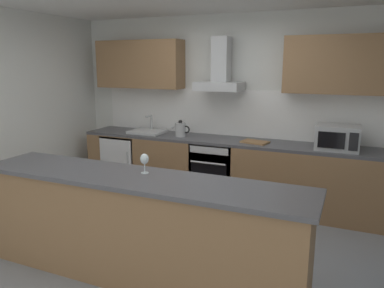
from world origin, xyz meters
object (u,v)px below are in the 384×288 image
at_px(oven, 216,170).
at_px(wine_glass, 144,160).
at_px(range_hood, 220,74).
at_px(kettle, 180,129).
at_px(sink, 148,131).
at_px(chopping_board, 255,142).
at_px(microwave, 338,138).
at_px(refrigerator, 126,161).

distance_m(oven, wine_glass, 2.12).
distance_m(range_hood, wine_glass, 2.26).
bearing_deg(kettle, sink, 175.51).
relative_size(kettle, range_hood, 0.40).
bearing_deg(wine_glass, chopping_board, 76.09).
distance_m(microwave, wine_glass, 2.50).
relative_size(oven, range_hood, 1.11).
bearing_deg(refrigerator, wine_glass, -52.54).
xyz_separation_m(sink, wine_glass, (1.16, -2.03, 0.17)).
distance_m(sink, wine_glass, 2.34).
height_order(kettle, wine_glass, wine_glass).
relative_size(microwave, chopping_board, 1.47).
xyz_separation_m(oven, refrigerator, (-1.49, -0.00, -0.03)).
height_order(oven, range_hood, range_hood).
distance_m(microwave, kettle, 2.09).
distance_m(oven, chopping_board, 0.71).
xyz_separation_m(oven, kettle, (-0.53, -0.03, 0.55)).
bearing_deg(kettle, refrigerator, 178.15).
relative_size(microwave, sink, 1.00).
height_order(microwave, sink, microwave).
xyz_separation_m(oven, chopping_board, (0.55, -0.02, 0.45)).
bearing_deg(range_hood, refrigerator, -174.92).
height_order(refrigerator, sink, sink).
bearing_deg(range_hood, kettle, -162.91).
relative_size(sink, range_hood, 0.69).
relative_size(oven, chopping_board, 2.35).
relative_size(range_hood, chopping_board, 2.12).
xyz_separation_m(microwave, wine_glass, (-1.50, -1.99, 0.05)).
distance_m(refrigerator, kettle, 1.12).
distance_m(kettle, range_hood, 0.96).
xyz_separation_m(oven, range_hood, (-0.00, 0.13, 1.33)).
distance_m(kettle, wine_glass, 2.07).
distance_m(microwave, range_hood, 1.73).
bearing_deg(kettle, microwave, 0.16).
bearing_deg(chopping_board, wine_glass, -103.91).
distance_m(microwave, sink, 2.66).
xyz_separation_m(refrigerator, range_hood, (1.49, 0.13, 1.36)).
bearing_deg(wine_glass, range_hood, 91.51).
height_order(oven, refrigerator, oven).
distance_m(refrigerator, microwave, 3.11).
bearing_deg(wine_glass, refrigerator, 127.46).
bearing_deg(range_hood, chopping_board, -15.54).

